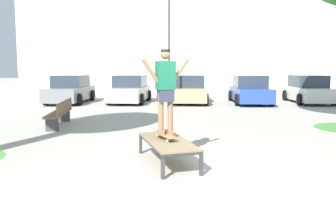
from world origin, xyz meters
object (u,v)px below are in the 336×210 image
Objects in this scene: car_grey at (71,90)px; car_silver at (130,90)px; car_white at (308,90)px; light_post at (169,27)px; car_tan at (189,90)px; car_blue at (250,90)px; park_bench at (60,112)px; skate_box at (167,143)px; skater at (165,86)px; skateboard at (166,135)px.

car_silver is (3.25, 0.11, 0.00)m from car_grey.
car_white is 8.51m from light_post.
car_white is (13.01, 0.04, 0.00)m from car_grey.
car_blue is (3.25, -0.34, 0.00)m from car_tan.
car_tan is at bearing 63.87° from light_post.
car_grey is 0.99× the size of car_blue.
car_blue is at bearing 42.98° from park_bench.
light_post reaches higher than car_tan.
park_bench is (-3.53, 4.33, 0.03)m from skate_box.
car_grey is 3.26m from car_silver.
skater is at bearing -65.45° from car_grey.
car_silver is 4.42m from light_post.
car_white is at bearing 34.43° from park_bench.
car_tan is 8.95m from park_bench.
car_blue is at bearing -1.44° from car_grey.
car_silver is at bearing 176.89° from car_blue.
car_grey is at bearing 178.56° from car_blue.
light_post is (-7.60, -2.19, 3.13)m from car_white.
car_silver is (-2.13, 11.89, -0.84)m from skater.
car_white is at bearing 57.17° from skater.
light_post is at bearing -163.95° from car_white.
light_post is at bearing 89.82° from skater.
car_tan is at bearing 84.84° from skate_box.
car_grey is at bearing 104.02° from park_bench.
car_grey is (-5.38, 11.78, 0.15)m from skateboard.
skater is 12.36m from car_blue.
car_blue reaches higher than skate_box.
car_white reaches higher than skateboard.
skater reaches higher than skate_box.
car_silver is 1.02× the size of car_tan.
skateboard is at bearing -65.45° from car_grey.
car_tan is (1.12, 11.87, -0.84)m from skater.
skateboard is 12.08m from car_silver.
skate_box is at bearing -50.86° from park_bench.
skateboard is at bearing -110.77° from car_blue.
light_post is at bearing -156.44° from car_blue.
skateboard is at bearing -90.17° from light_post.
car_silver is at bearing 100.14° from skater.
car_grey is (-5.38, 11.78, -0.84)m from skater.
car_grey is 0.99× the size of car_white.
skater is 0.39× the size of car_silver.
park_bench is at bearing -145.57° from car_white.
car_silver is 7.81m from park_bench.
skate_box is 0.48× the size of car_white.
car_silver and car_white have the same top height.
skateboard reaches higher than skate_box.
park_bench is (-7.86, -7.33, -0.24)m from car_blue.
car_blue is at bearing -174.90° from car_white.
light_post is at bearing 90.06° from skate_box.
car_grey and car_silver have the same top height.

